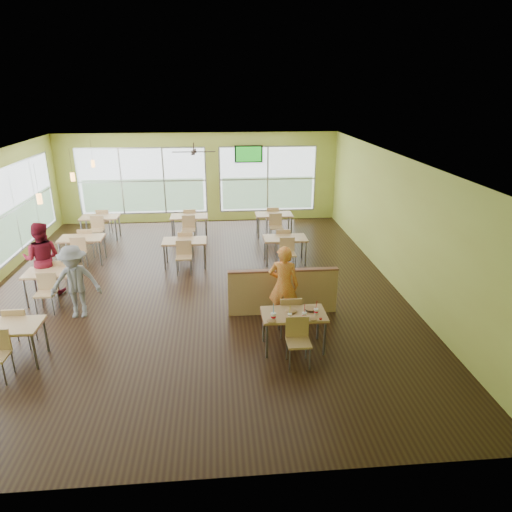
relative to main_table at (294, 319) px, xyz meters
name	(u,v)px	position (x,y,z in m)	size (l,w,h in m)	color
room	(191,226)	(-2.00, 3.00, 0.97)	(12.00, 12.04, 3.20)	black
window_bays	(107,202)	(-4.65, 6.08, 0.85)	(9.24, 10.24, 2.38)	white
main_table	(294,319)	(0.00, 0.00, 0.00)	(1.22, 1.52, 0.87)	tan
half_wall_divider	(283,291)	(0.00, 1.45, -0.11)	(2.40, 0.14, 1.04)	tan
dining_tables	(158,243)	(-3.05, 4.71, 0.00)	(6.92, 8.72, 0.87)	tan
pendant_lights	(57,187)	(-5.20, 3.68, 1.82)	(0.11, 7.31, 0.86)	#2D2119
ceiling_fan	(194,152)	(-2.00, 6.00, 2.32)	(1.25, 1.25, 0.29)	#2D2119
tv_backwall	(249,154)	(-0.20, 8.90, 1.82)	(1.00, 0.07, 0.60)	black
man_plaid	(283,285)	(-0.05, 1.01, 0.23)	(0.63, 0.42, 1.73)	#DB4918
patron_maroon	(42,259)	(-5.56, 2.98, 0.26)	(0.87, 0.68, 1.79)	maroon
patron_grey	(75,282)	(-4.45, 1.69, 0.19)	(1.06, 0.61, 1.63)	slate
cup_blue	(273,316)	(-0.42, -0.23, 0.19)	(0.10, 0.10, 0.37)	white
cup_yellow	(290,316)	(-0.12, -0.23, 0.18)	(0.08, 0.08, 0.30)	white
cup_red_near	(304,315)	(0.15, -0.21, 0.18)	(0.09, 0.09, 0.31)	white
cup_red_far	(316,311)	(0.40, -0.08, 0.18)	(0.09, 0.09, 0.31)	white
food_basket	(310,309)	(0.33, 0.08, 0.15)	(0.23, 0.23, 0.05)	black
ketchup_cup	(321,319)	(0.45, -0.28, 0.13)	(0.05, 0.05, 0.02)	#A30F08
wrapper_left	(271,321)	(-0.46, -0.30, 0.14)	(0.18, 0.16, 0.05)	tan
wrapper_mid	(291,311)	(-0.04, 0.05, 0.15)	(0.22, 0.20, 0.06)	tan
wrapper_right	(313,319)	(0.31, -0.30, 0.14)	(0.14, 0.13, 0.03)	tan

